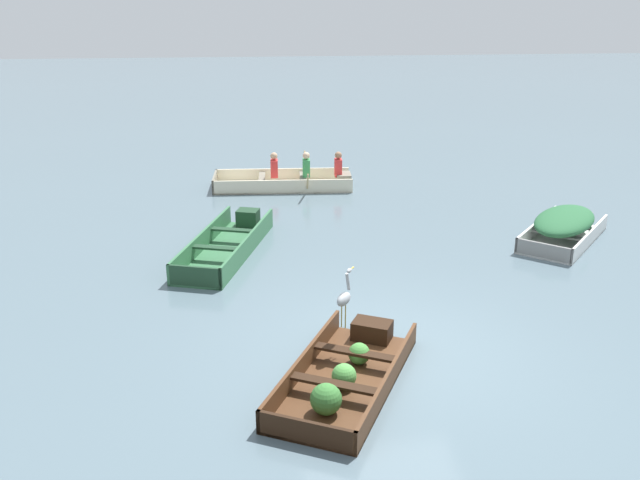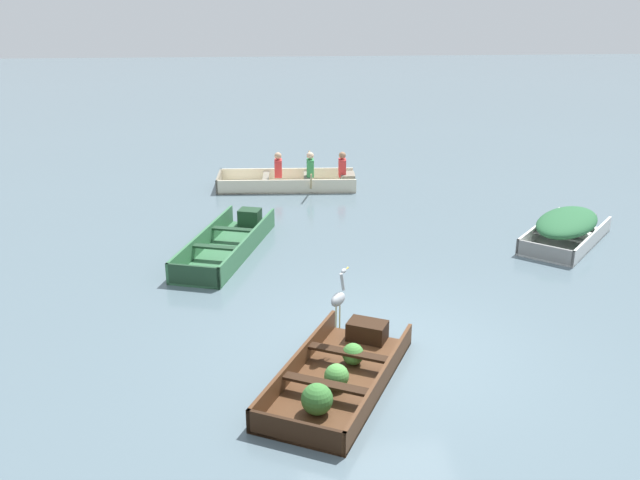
{
  "view_description": "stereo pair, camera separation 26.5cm",
  "coord_description": "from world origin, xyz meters",
  "px_view_note": "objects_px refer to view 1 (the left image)",
  "views": [
    {
      "loc": [
        -1.84,
        -8.93,
        5.07
      ],
      "look_at": [
        -0.7,
        3.71,
        0.35
      ],
      "focal_mm": 40.0,
      "sensor_mm": 36.0,
      "label": 1
    },
    {
      "loc": [
        -1.57,
        -8.95,
        5.07
      ],
      "look_at": [
        -0.7,
        3.71,
        0.35
      ],
      "focal_mm": 40.0,
      "sensor_mm": 36.0,
      "label": 2
    }
  ],
  "objects_px": {
    "rowboat_cream_with_crew": "(292,180)",
    "heron_on_dinghy": "(344,297)",
    "dinghy_dark_varnish_foreground": "(346,374)",
    "skiff_green_mid_moored": "(228,244)",
    "skiff_white_near_moored": "(564,224)"
  },
  "relations": [
    {
      "from": "rowboat_cream_with_crew",
      "to": "heron_on_dinghy",
      "type": "bearing_deg",
      "value": -88.14
    },
    {
      "from": "dinghy_dark_varnish_foreground",
      "to": "heron_on_dinghy",
      "type": "height_order",
      "value": "heron_on_dinghy"
    },
    {
      "from": "skiff_green_mid_moored",
      "to": "rowboat_cream_with_crew",
      "type": "relative_size",
      "value": 1.01
    },
    {
      "from": "skiff_white_near_moored",
      "to": "rowboat_cream_with_crew",
      "type": "bearing_deg",
      "value": 140.45
    },
    {
      "from": "skiff_green_mid_moored",
      "to": "rowboat_cream_with_crew",
      "type": "xyz_separation_m",
      "value": [
        1.48,
        4.33,
        0.06
      ]
    },
    {
      "from": "skiff_green_mid_moored",
      "to": "rowboat_cream_with_crew",
      "type": "bearing_deg",
      "value": 71.06
    },
    {
      "from": "dinghy_dark_varnish_foreground",
      "to": "heron_on_dinghy",
      "type": "relative_size",
      "value": 3.7
    },
    {
      "from": "dinghy_dark_varnish_foreground",
      "to": "rowboat_cream_with_crew",
      "type": "relative_size",
      "value": 0.88
    },
    {
      "from": "skiff_white_near_moored",
      "to": "rowboat_cream_with_crew",
      "type": "xyz_separation_m",
      "value": [
        -5.3,
        4.37,
        -0.16
      ]
    },
    {
      "from": "dinghy_dark_varnish_foreground",
      "to": "skiff_green_mid_moored",
      "type": "xyz_separation_m",
      "value": [
        -1.7,
        5.04,
        0.0
      ]
    },
    {
      "from": "skiff_green_mid_moored",
      "to": "heron_on_dinghy",
      "type": "height_order",
      "value": "heron_on_dinghy"
    },
    {
      "from": "skiff_white_near_moored",
      "to": "rowboat_cream_with_crew",
      "type": "height_order",
      "value": "rowboat_cream_with_crew"
    },
    {
      "from": "skiff_green_mid_moored",
      "to": "dinghy_dark_varnish_foreground",
      "type": "bearing_deg",
      "value": -71.35
    },
    {
      "from": "skiff_white_near_moored",
      "to": "heron_on_dinghy",
      "type": "distance_m",
      "value": 6.58
    },
    {
      "from": "skiff_white_near_moored",
      "to": "heron_on_dinghy",
      "type": "height_order",
      "value": "heron_on_dinghy"
    }
  ]
}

